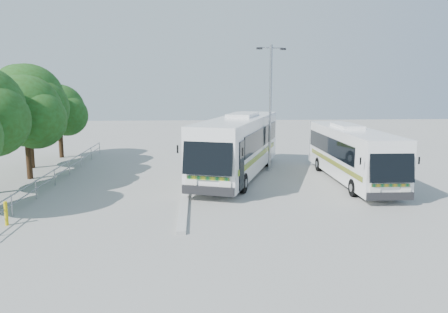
{
  "coord_description": "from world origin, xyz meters",
  "views": [
    {
      "loc": [
        -1.61,
        -22.59,
        5.89
      ],
      "look_at": [
        -0.1,
        2.07,
        1.8
      ],
      "focal_mm": 35.0,
      "sensor_mm": 36.0,
      "label": 1
    }
  ],
  "objects": [
    {
      "name": "coach_main",
      "position": [
        1.04,
        5.12,
        2.08
      ],
      "size": [
        6.93,
        13.8,
        3.79
      ],
      "rotation": [
        0.0,
        0.0,
        -0.33
      ],
      "color": "white",
      "rests_on": "ground"
    },
    {
      "name": "railing",
      "position": [
        -10.0,
        4.0,
        0.74
      ],
      "size": [
        0.06,
        22.0,
        1.0
      ],
      "color": "gray",
      "rests_on": "ground"
    },
    {
      "name": "bollard",
      "position": [
        -9.7,
        -4.32,
        0.52
      ],
      "size": [
        0.15,
        0.15,
        1.03
      ],
      "primitive_type": "cylinder",
      "rotation": [
        0.0,
        0.0,
        -0.07
      ],
      "color": "gold",
      "rests_on": "ground"
    },
    {
      "name": "tree_far_e",
      "position": [
        -12.63,
        13.3,
        3.89
      ],
      "size": [
        4.54,
        4.28,
        5.92
      ],
      "color": "#382314",
      "rests_on": "ground"
    },
    {
      "name": "kerb_divider",
      "position": [
        -2.3,
        2.0,
        0.07
      ],
      "size": [
        0.4,
        16.0,
        0.15
      ],
      "primitive_type": "cube",
      "color": "#B2B2AD",
      "rests_on": "ground"
    },
    {
      "name": "tree_far_d",
      "position": [
        -13.31,
        8.8,
        4.82
      ],
      "size": [
        5.62,
        5.3,
        7.33
      ],
      "color": "#382314",
      "rests_on": "ground"
    },
    {
      "name": "ground",
      "position": [
        0.0,
        0.0,
        0.0
      ],
      "size": [
        100.0,
        100.0,
        0.0
      ],
      "primitive_type": "plane",
      "color": "gray",
      "rests_on": "ground"
    },
    {
      "name": "tree_far_c",
      "position": [
        -12.12,
        5.1,
        4.26
      ],
      "size": [
        4.97,
        4.69,
        6.49
      ],
      "color": "#382314",
      "rests_on": "ground"
    },
    {
      "name": "lamppost",
      "position": [
        3.33,
        6.81,
        4.69
      ],
      "size": [
        2.05,
        0.68,
        8.49
      ],
      "rotation": [
        0.0,
        0.0,
        0.24
      ],
      "color": "#93969B",
      "rests_on": "ground"
    },
    {
      "name": "coach_adjacent",
      "position": [
        7.76,
        3.17,
        1.77
      ],
      "size": [
        2.55,
        11.66,
        3.23
      ],
      "rotation": [
        0.0,
        0.0,
        -0.01
      ],
      "color": "white",
      "rests_on": "ground"
    }
  ]
}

